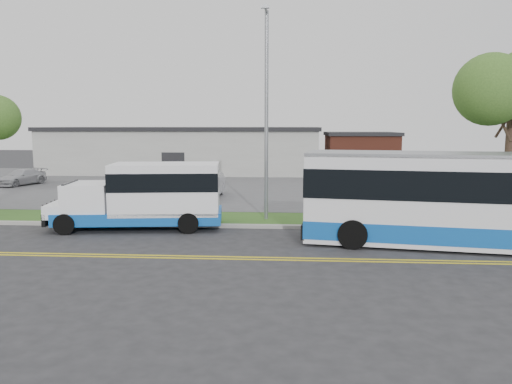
# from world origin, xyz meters

# --- Properties ---
(ground) EXTENTS (140.00, 140.00, 0.00)m
(ground) POSITION_xyz_m (0.00, 0.00, 0.00)
(ground) COLOR #28282B
(ground) RESTS_ON ground
(lane_line_north) EXTENTS (70.00, 0.12, 0.01)m
(lane_line_north) POSITION_xyz_m (0.00, -3.85, 0.01)
(lane_line_north) COLOR gold
(lane_line_north) RESTS_ON ground
(lane_line_south) EXTENTS (70.00, 0.12, 0.01)m
(lane_line_south) POSITION_xyz_m (0.00, -4.15, 0.01)
(lane_line_south) COLOR gold
(lane_line_south) RESTS_ON ground
(curb) EXTENTS (80.00, 0.30, 0.15)m
(curb) POSITION_xyz_m (0.00, 1.10, 0.07)
(curb) COLOR #9E9B93
(curb) RESTS_ON ground
(verge) EXTENTS (80.00, 3.30, 0.10)m
(verge) POSITION_xyz_m (0.00, 2.90, 0.05)
(verge) COLOR #31531B
(verge) RESTS_ON ground
(parking_lot) EXTENTS (80.00, 25.00, 0.10)m
(parking_lot) POSITION_xyz_m (0.00, 17.00, 0.05)
(parking_lot) COLOR #4C4C4F
(parking_lot) RESTS_ON ground
(commercial_building) EXTENTS (25.40, 10.40, 4.35)m
(commercial_building) POSITION_xyz_m (-6.00, 27.00, 2.18)
(commercial_building) COLOR #9E9E99
(commercial_building) RESTS_ON ground
(brick_wing) EXTENTS (6.30, 7.30, 3.90)m
(brick_wing) POSITION_xyz_m (10.50, 26.00, 1.96)
(brick_wing) COLOR brown
(brick_wing) RESTS_ON ground
(streetlight_near) EXTENTS (0.35, 1.53, 9.50)m
(streetlight_near) POSITION_xyz_m (3.00, 2.73, 5.23)
(streetlight_near) COLOR gray
(streetlight_near) RESTS_ON verge
(shuttle_bus) EXTENTS (7.66, 3.27, 2.85)m
(shuttle_bus) POSITION_xyz_m (-2.00, 0.69, 1.52)
(shuttle_bus) COLOR #1052AD
(shuttle_bus) RESTS_ON ground
(transit_bus) EXTENTS (12.82, 4.76, 3.48)m
(transit_bus) POSITION_xyz_m (10.96, -1.77, 1.76)
(transit_bus) COLOR white
(transit_bus) RESTS_ON ground
(pedestrian) EXTENTS (0.74, 0.60, 1.75)m
(pedestrian) POSITION_xyz_m (-5.79, 1.90, 0.97)
(pedestrian) COLOR black
(pedestrian) RESTS_ON verge
(parked_car_a) EXTENTS (1.65, 4.59, 1.51)m
(parked_car_a) POSITION_xyz_m (-0.95, 9.65, 0.85)
(parked_car_a) COLOR silver
(parked_car_a) RESTS_ON parking_lot
(parked_car_b) EXTENTS (2.75, 4.31, 1.16)m
(parked_car_b) POSITION_xyz_m (-15.86, 15.17, 0.68)
(parked_car_b) COLOR silver
(parked_car_b) RESTS_ON parking_lot
(grocery_bag_left) EXTENTS (0.32, 0.32, 0.32)m
(grocery_bag_left) POSITION_xyz_m (-6.09, 1.65, 0.26)
(grocery_bag_left) COLOR white
(grocery_bag_left) RESTS_ON verge
(grocery_bag_right) EXTENTS (0.32, 0.32, 0.32)m
(grocery_bag_right) POSITION_xyz_m (-5.49, 2.15, 0.26)
(grocery_bag_right) COLOR white
(grocery_bag_right) RESTS_ON verge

